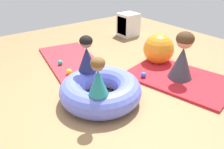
{
  "coord_description": "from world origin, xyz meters",
  "views": [
    {
      "loc": [
        2.21,
        -1.46,
        1.83
      ],
      "look_at": [
        -0.07,
        0.27,
        0.35
      ],
      "focal_mm": 37.03,
      "sensor_mm": 36.0,
      "label": 1
    }
  ],
  "objects_px": {
    "play_ball_blue": "(143,75)",
    "exercise_ball_large": "(159,49)",
    "inflatable_cushion": "(101,90)",
    "adult_seated": "(183,56)",
    "storage_cube": "(128,25)",
    "child_in_teal": "(98,77)",
    "play_ball_yellow": "(69,72)",
    "child_in_navy": "(87,54)",
    "play_ball_red": "(96,65)",
    "play_ball_teal": "(60,63)"
  },
  "relations": [
    {
      "from": "play_ball_teal",
      "to": "exercise_ball_large",
      "type": "xyz_separation_m",
      "value": [
        0.96,
        1.55,
        0.2
      ]
    },
    {
      "from": "child_in_teal",
      "to": "child_in_navy",
      "type": "bearing_deg",
      "value": 121.86
    },
    {
      "from": "child_in_navy",
      "to": "play_ball_yellow",
      "type": "xyz_separation_m",
      "value": [
        -0.56,
        -0.03,
        -0.5
      ]
    },
    {
      "from": "adult_seated",
      "to": "exercise_ball_large",
      "type": "xyz_separation_m",
      "value": [
        -0.68,
        0.2,
        -0.13
      ]
    },
    {
      "from": "storage_cube",
      "to": "child_in_navy",
      "type": "bearing_deg",
      "value": -52.91
    },
    {
      "from": "adult_seated",
      "to": "storage_cube",
      "type": "relative_size",
      "value": 1.39
    },
    {
      "from": "child_in_teal",
      "to": "play_ball_yellow",
      "type": "height_order",
      "value": "child_in_teal"
    },
    {
      "from": "child_in_teal",
      "to": "exercise_ball_large",
      "type": "distance_m",
      "value": 1.97
    },
    {
      "from": "play_ball_red",
      "to": "play_ball_teal",
      "type": "height_order",
      "value": "play_ball_teal"
    },
    {
      "from": "child_in_teal",
      "to": "exercise_ball_large",
      "type": "xyz_separation_m",
      "value": [
        -0.7,
        1.83,
        -0.29
      ]
    },
    {
      "from": "play_ball_red",
      "to": "exercise_ball_large",
      "type": "xyz_separation_m",
      "value": [
        0.49,
        1.08,
        0.21
      ]
    },
    {
      "from": "exercise_ball_large",
      "to": "storage_cube",
      "type": "height_order",
      "value": "exercise_ball_large"
    },
    {
      "from": "adult_seated",
      "to": "exercise_ball_large",
      "type": "bearing_deg",
      "value": -38.86
    },
    {
      "from": "play_ball_blue",
      "to": "exercise_ball_large",
      "type": "bearing_deg",
      "value": 115.0
    },
    {
      "from": "child_in_teal",
      "to": "adult_seated",
      "type": "relative_size",
      "value": 0.62
    },
    {
      "from": "play_ball_red",
      "to": "play_ball_blue",
      "type": "bearing_deg",
      "value": 26.33
    },
    {
      "from": "play_ball_red",
      "to": "play_ball_teal",
      "type": "distance_m",
      "value": 0.67
    },
    {
      "from": "adult_seated",
      "to": "storage_cube",
      "type": "distance_m",
      "value": 2.49
    },
    {
      "from": "child_in_navy",
      "to": "exercise_ball_large",
      "type": "height_order",
      "value": "child_in_navy"
    },
    {
      "from": "child_in_navy",
      "to": "play_ball_teal",
      "type": "distance_m",
      "value": 1.12
    },
    {
      "from": "exercise_ball_large",
      "to": "inflatable_cushion",
      "type": "bearing_deg",
      "value": -75.78
    },
    {
      "from": "child_in_navy",
      "to": "storage_cube",
      "type": "xyz_separation_m",
      "value": [
        -1.69,
        2.23,
        -0.31
      ]
    },
    {
      "from": "play_ball_yellow",
      "to": "exercise_ball_large",
      "type": "height_order",
      "value": "exercise_ball_large"
    },
    {
      "from": "exercise_ball_large",
      "to": "play_ball_yellow",
      "type": "bearing_deg",
      "value": -107.87
    },
    {
      "from": "child_in_teal",
      "to": "play_ball_yellow",
      "type": "bearing_deg",
      "value": 132.48
    },
    {
      "from": "exercise_ball_large",
      "to": "play_ball_blue",
      "type": "bearing_deg",
      "value": -65.0
    },
    {
      "from": "inflatable_cushion",
      "to": "play_ball_yellow",
      "type": "xyz_separation_m",
      "value": [
        -0.92,
        -0.01,
        -0.08
      ]
    },
    {
      "from": "adult_seated",
      "to": "play_ball_blue",
      "type": "xyz_separation_m",
      "value": [
        -0.36,
        -0.48,
        -0.33
      ]
    },
    {
      "from": "storage_cube",
      "to": "play_ball_teal",
      "type": "bearing_deg",
      "value": -72.73
    },
    {
      "from": "play_ball_red",
      "to": "play_ball_teal",
      "type": "relative_size",
      "value": 0.68
    },
    {
      "from": "child_in_teal",
      "to": "play_ball_red",
      "type": "distance_m",
      "value": 1.49
    },
    {
      "from": "adult_seated",
      "to": "play_ball_teal",
      "type": "distance_m",
      "value": 2.15
    },
    {
      "from": "play_ball_red",
      "to": "play_ball_yellow",
      "type": "height_order",
      "value": "play_ball_yellow"
    },
    {
      "from": "child_in_teal",
      "to": "exercise_ball_large",
      "type": "relative_size",
      "value": 0.85
    },
    {
      "from": "child_in_teal",
      "to": "play_ball_teal",
      "type": "height_order",
      "value": "child_in_teal"
    },
    {
      "from": "child_in_navy",
      "to": "play_ball_blue",
      "type": "height_order",
      "value": "child_in_navy"
    },
    {
      "from": "child_in_navy",
      "to": "adult_seated",
      "type": "distance_m",
      "value": 1.52
    },
    {
      "from": "play_ball_yellow",
      "to": "play_ball_red",
      "type": "bearing_deg",
      "value": 86.69
    },
    {
      "from": "inflatable_cushion",
      "to": "play_ball_yellow",
      "type": "distance_m",
      "value": 0.93
    },
    {
      "from": "play_ball_yellow",
      "to": "adult_seated",
      "type": "bearing_deg",
      "value": 49.54
    },
    {
      "from": "child_in_navy",
      "to": "play_ball_red",
      "type": "xyz_separation_m",
      "value": [
        -0.53,
        0.49,
        -0.52
      ]
    },
    {
      "from": "child_in_navy",
      "to": "play_ball_yellow",
      "type": "relative_size",
      "value": 5.13
    },
    {
      "from": "child_in_teal",
      "to": "storage_cube",
      "type": "bearing_deg",
      "value": 96.14
    },
    {
      "from": "play_ball_blue",
      "to": "exercise_ball_large",
      "type": "distance_m",
      "value": 0.78
    },
    {
      "from": "play_ball_teal",
      "to": "exercise_ball_large",
      "type": "height_order",
      "value": "exercise_ball_large"
    },
    {
      "from": "adult_seated",
      "to": "play_ball_yellow",
      "type": "relative_size",
      "value": 7.68
    },
    {
      "from": "play_ball_yellow",
      "to": "exercise_ball_large",
      "type": "distance_m",
      "value": 1.7
    },
    {
      "from": "inflatable_cushion",
      "to": "play_ball_red",
      "type": "xyz_separation_m",
      "value": [
        -0.89,
        0.52,
        -0.1
      ]
    },
    {
      "from": "child_in_teal",
      "to": "adult_seated",
      "type": "height_order",
      "value": "child_in_teal"
    },
    {
      "from": "child_in_navy",
      "to": "play_ball_red",
      "type": "bearing_deg",
      "value": -2.06
    }
  ]
}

